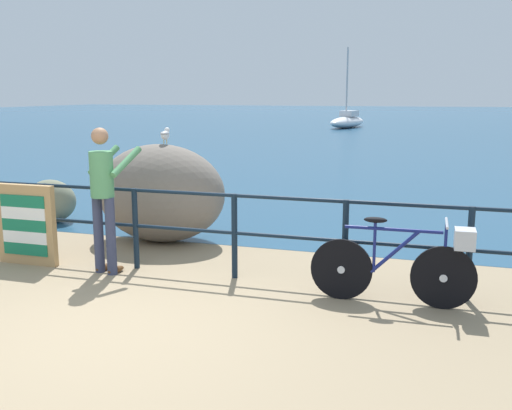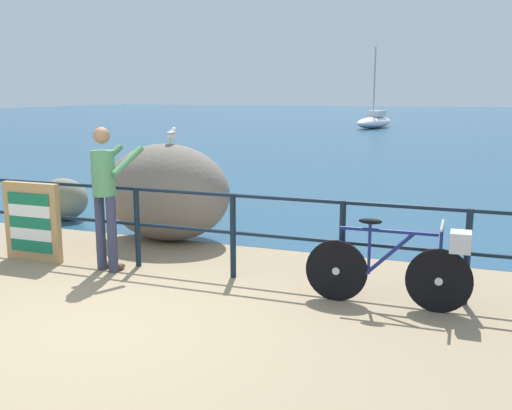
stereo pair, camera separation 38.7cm
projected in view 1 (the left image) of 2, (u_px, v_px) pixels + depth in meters
ground_plane at (366, 147)px, 24.31m from camera, size 120.00×120.00×0.10m
sea_surface at (406, 118)px, 50.75m from camera, size 120.00×90.00×0.01m
promenade_railing at (183, 222)px, 7.13m from camera, size 9.25×0.07×1.02m
bicycle at (407, 262)px, 6.06m from camera, size 1.70×0.48×0.92m
person_at_railing at (104, 193)px, 7.07m from camera, size 0.54×0.67×1.78m
folded_deckchair_stack at (26, 225)px, 7.52m from camera, size 0.84×0.10×1.04m
breakwater_boulder_main at (161, 193)px, 8.67m from camera, size 1.97×1.31×1.45m
breakwater_boulder_left at (51, 201)px, 10.06m from camera, size 0.90×0.66×0.72m
seagull at (165, 134)px, 8.56m from camera, size 0.17×0.34×0.23m
sailboat at (347, 121)px, 36.88m from camera, size 2.30×4.58×4.90m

